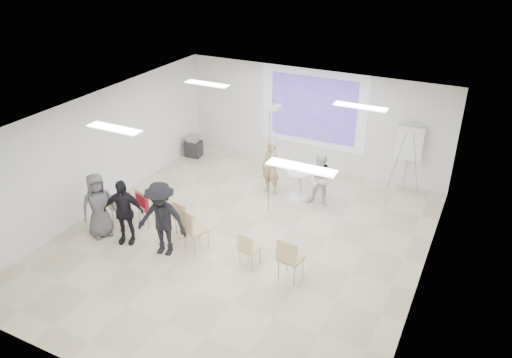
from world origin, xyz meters
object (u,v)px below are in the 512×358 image
at_px(chair_right_far, 289,257).
at_px(audience_outer, 98,202).
at_px(av_cart, 194,147).
at_px(laptop, 186,216).
at_px(audience_left, 123,207).
at_px(audience_mid, 161,215).
at_px(chair_right_inner, 248,248).
at_px(chair_center, 192,227).
at_px(chair_left_inner, 183,216).
at_px(pedestal_table, 299,183).
at_px(player_left, 271,164).
at_px(chair_far_left, 119,206).
at_px(chair_left_mid, 146,205).
at_px(flipchart_easel, 409,143).
at_px(player_right, 321,177).

relative_size(chair_right_far, audience_outer, 0.56).
bearing_deg(av_cart, laptop, -65.90).
xyz_separation_m(laptop, audience_left, (-1.03, -0.92, 0.44)).
xyz_separation_m(audience_left, audience_mid, (1.06, 0.01, 0.09)).
bearing_deg(chair_right_far, chair_right_inner, -175.79).
relative_size(chair_center, laptop, 3.16).
bearing_deg(audience_outer, av_cart, 37.53).
bearing_deg(chair_right_inner, audience_outer, -164.98).
bearing_deg(chair_left_inner, pedestal_table, 67.68).
height_order(chair_right_far, audience_mid, audience_mid).
xyz_separation_m(player_left, audience_outer, (-2.68, -3.70, 0.04)).
bearing_deg(chair_far_left, chair_left_inner, 4.83).
bearing_deg(chair_left_inner, av_cart, 129.37).
height_order(chair_far_left, chair_left_mid, chair_left_mid).
bearing_deg(flipchart_easel, chair_left_mid, -141.20).
bearing_deg(audience_mid, chair_left_inner, 82.83).
bearing_deg(chair_far_left, laptop, 7.83).
xyz_separation_m(player_right, laptop, (-2.39, -2.70, -0.34)).
bearing_deg(chair_far_left, audience_mid, -22.09).
bearing_deg(chair_right_far, chair_center, -174.96).
relative_size(chair_left_mid, chair_center, 0.97).
relative_size(chair_right_far, audience_left, 0.55).
distance_m(chair_right_far, audience_mid, 2.92).
xyz_separation_m(chair_far_left, flipchart_easel, (5.86, 4.88, 0.93)).
height_order(player_left, audience_mid, audience_mid).
bearing_deg(player_left, chair_left_inner, -102.15).
height_order(player_left, flipchart_easel, flipchart_easel).
height_order(chair_far_left, av_cart, chair_far_left).
height_order(pedestal_table, player_right, player_right).
bearing_deg(chair_left_mid, flipchart_easel, 60.32).
distance_m(chair_far_left, audience_mid, 1.88).
height_order(chair_center, av_cart, chair_center).
bearing_deg(audience_left, chair_far_left, 119.82).
distance_m(pedestal_table, player_left, 0.90).
distance_m(chair_left_mid, audience_outer, 1.12).
height_order(chair_center, chair_right_far, chair_center).
bearing_deg(flipchart_easel, audience_outer, -140.22).
height_order(chair_far_left, audience_outer, audience_outer).
xyz_separation_m(player_right, av_cart, (-4.65, 1.12, -0.47)).
bearing_deg(player_left, laptop, -102.52).
relative_size(chair_far_left, audience_mid, 0.41).
relative_size(laptop, av_cart, 0.44).
relative_size(chair_left_inner, audience_outer, 0.49).
bearing_deg(chair_right_far, chair_far_left, -176.43).
distance_m(chair_left_mid, audience_left, 0.84).
relative_size(player_left, audience_outer, 0.96).
xyz_separation_m(audience_mid, flipchart_easel, (4.14, 5.43, 0.41)).
bearing_deg(chair_right_inner, chair_center, -172.10).
bearing_deg(audience_left, chair_right_inner, -12.86).
relative_size(audience_left, flipchart_easel, 0.95).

